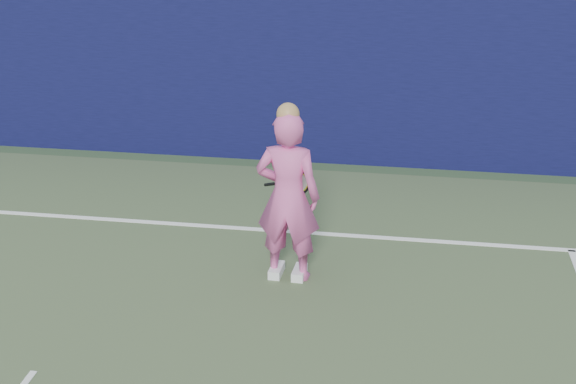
# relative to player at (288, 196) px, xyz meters

# --- Properties ---
(backstop_wall) EXTENTS (24.00, 0.40, 2.50)m
(backstop_wall) POSITION_rel_player_xyz_m (-1.83, 3.53, 0.36)
(backstop_wall) COLOR black
(backstop_wall) RESTS_ON ground
(player) EXTENTS (0.66, 0.46, 1.84)m
(player) POSITION_rel_player_xyz_m (0.00, 0.00, 0.00)
(player) COLOR #E157A2
(player) RESTS_ON ground
(racket) EXTENTS (0.51, 0.18, 0.29)m
(racket) POSITION_rel_player_xyz_m (0.01, 0.41, -0.01)
(racket) COLOR black
(racket) RESTS_ON ground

